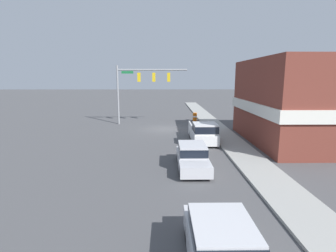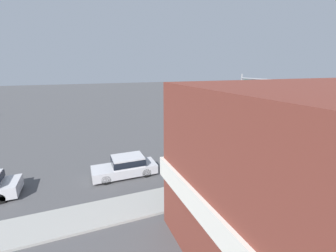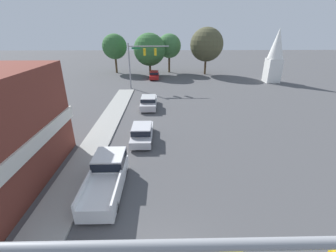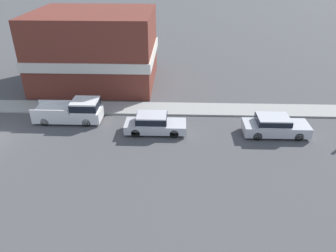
% 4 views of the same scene
% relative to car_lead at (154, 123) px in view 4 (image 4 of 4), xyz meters
% --- Properties ---
extents(sidewalk_curb, '(2.40, 60.00, 0.14)m').
position_rel_car_lead_xyz_m(sidewalk_curb, '(-4.01, -12.45, -0.70)').
color(sidewalk_curb, '#9E9E99').
rests_on(sidewalk_curb, ground).
extents(car_lead, '(1.79, 4.58, 1.48)m').
position_rel_car_lead_xyz_m(car_lead, '(0.00, 0.00, 0.00)').
color(car_lead, black).
rests_on(car_lead, ground).
extents(car_second_ahead, '(1.91, 4.78, 1.49)m').
position_rel_car_lead_xyz_m(car_second_ahead, '(0.07, 8.96, 0.01)').
color(car_second_ahead, black).
rests_on(car_second_ahead, ground).
extents(pickup_truck_parked, '(1.99, 5.32, 1.84)m').
position_rel_car_lead_xyz_m(pickup_truck_parked, '(-1.62, -6.48, 0.13)').
color(pickup_truck_parked, black).
rests_on(pickup_truck_parked, ground).
extents(corner_brick_building, '(10.06, 11.80, 7.09)m').
position_rel_car_lead_xyz_m(corner_brick_building, '(-10.59, -6.55, 2.72)').
color(corner_brick_building, brown).
rests_on(corner_brick_building, ground).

